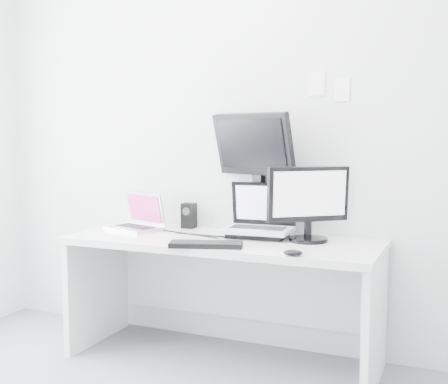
{
  "coord_description": "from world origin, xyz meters",
  "views": [
    {
      "loc": [
        1.3,
        -1.74,
        1.32
      ],
      "look_at": [
        0.02,
        1.23,
        1.0
      ],
      "focal_mm": 46.13,
      "sensor_mm": 36.0,
      "label": 1
    }
  ],
  "objects": [
    {
      "name": "back_wall",
      "position": [
        0.0,
        1.6,
        1.35
      ],
      "size": [
        3.6,
        0.0,
        3.6
      ],
      "primitive_type": "plane",
      "rotation": [
        1.57,
        0.0,
        0.0
      ],
      "color": "#BBBDC0",
      "rests_on": "ground"
    },
    {
      "name": "dell_laptop",
      "position": [
        0.18,
        1.36,
        0.89
      ],
      "size": [
        0.41,
        0.33,
        0.32
      ],
      "primitive_type": "cube",
      "rotation": [
        0.0,
        0.0,
        0.06
      ],
      "color": "silver",
      "rests_on": "desk"
    },
    {
      "name": "samsung_monitor",
      "position": [
        0.48,
        1.35,
        0.95
      ],
      "size": [
        0.5,
        0.46,
        0.43
      ],
      "primitive_type": "cube",
      "rotation": [
        0.0,
        0.0,
        0.67
      ],
      "color": "black",
      "rests_on": "desk"
    },
    {
      "name": "mouse",
      "position": [
        0.51,
        0.94,
        0.75
      ],
      "size": [
        0.11,
        0.09,
        0.03
      ],
      "primitive_type": "ellipsoid",
      "rotation": [
        0.0,
        0.0,
        0.3
      ],
      "color": "black",
      "rests_on": "desk"
    },
    {
      "name": "rear_monitor",
      "position": [
        0.1,
        1.51,
        1.1
      ],
      "size": [
        0.58,
        0.36,
        0.74
      ],
      "primitive_type": "cube",
      "rotation": [
        0.0,
        0.0,
        -0.32
      ],
      "color": "black",
      "rests_on": "desk"
    },
    {
      "name": "macbook",
      "position": [
        -0.62,
        1.3,
        0.85
      ],
      "size": [
        0.39,
        0.34,
        0.25
      ],
      "primitive_type": "cube",
      "rotation": [
        0.0,
        0.0,
        -0.32
      ],
      "color": "silver",
      "rests_on": "desk"
    },
    {
      "name": "wall_note_1",
      "position": [
        0.6,
        1.59,
        1.58
      ],
      "size": [
        0.09,
        0.0,
        0.13
      ],
      "primitive_type": "cube",
      "color": "white",
      "rests_on": "back_wall"
    },
    {
      "name": "keyboard",
      "position": [
        0.02,
        0.98,
        0.74
      ],
      "size": [
        0.41,
        0.25,
        0.03
      ],
      "primitive_type": "cube",
      "rotation": [
        0.0,
        0.0,
        0.32
      ],
      "color": "black",
      "rests_on": "desk"
    },
    {
      "name": "desk",
      "position": [
        0.0,
        1.25,
        0.36
      ],
      "size": [
        1.8,
        0.7,
        0.73
      ],
      "primitive_type": "cube",
      "color": "silver",
      "rests_on": "ground"
    },
    {
      "name": "wall_note_0",
      "position": [
        0.45,
        1.59,
        1.62
      ],
      "size": [
        0.1,
        0.0,
        0.14
      ],
      "primitive_type": "cube",
      "color": "white",
      "rests_on": "back_wall"
    },
    {
      "name": "speaker",
      "position": [
        -0.34,
        1.51,
        0.81
      ],
      "size": [
        0.09,
        0.09,
        0.16
      ],
      "primitive_type": "cube",
      "rotation": [
        0.0,
        0.0,
        0.12
      ],
      "color": "black",
      "rests_on": "desk"
    }
  ]
}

